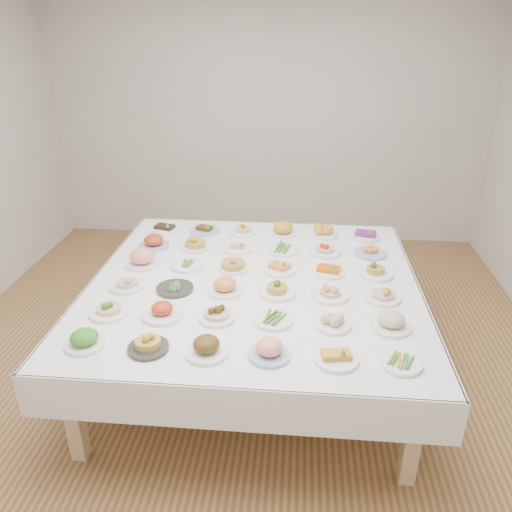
# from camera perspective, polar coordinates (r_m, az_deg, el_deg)

# --- Properties ---
(room_envelope) EXTENTS (5.02, 5.02, 2.81)m
(room_envelope) POSITION_cam_1_polar(r_m,az_deg,el_deg) (3.38, -1.86, 14.90)
(room_envelope) COLOR #A76D45
(room_envelope) RESTS_ON ground
(display_table) EXTENTS (2.34, 2.34, 0.75)m
(display_table) POSITION_cam_1_polar(r_m,az_deg,el_deg) (3.61, -0.22, -3.78)
(display_table) COLOR white
(display_table) RESTS_ON ground
(dish_0) EXTENTS (0.23, 0.23, 0.13)m
(dish_0) POSITION_cam_1_polar(r_m,az_deg,el_deg) (3.03, -19.05, -8.71)
(dish_0) COLOR white
(dish_0) RESTS_ON display_table
(dish_1) EXTENTS (0.23, 0.23, 0.12)m
(dish_1) POSITION_cam_1_polar(r_m,az_deg,el_deg) (2.91, -12.27, -9.59)
(dish_1) COLOR #2E2C29
(dish_1) RESTS_ON display_table
(dish_2) EXTENTS (0.24, 0.24, 0.13)m
(dish_2) POSITION_cam_1_polar(r_m,az_deg,el_deg) (2.83, -5.69, -10.09)
(dish_2) COLOR white
(dish_2) RESTS_ON display_table
(dish_3) EXTENTS (0.23, 0.23, 0.13)m
(dish_3) POSITION_cam_1_polar(r_m,az_deg,el_deg) (2.79, 1.52, -10.36)
(dish_3) COLOR #4C66B2
(dish_3) RESTS_ON display_table
(dish_4) EXTENTS (0.24, 0.24, 0.10)m
(dish_4) POSITION_cam_1_polar(r_m,az_deg,el_deg) (2.80, 9.16, -11.11)
(dish_4) COLOR white
(dish_4) RESTS_ON display_table
(dish_5) EXTENTS (0.23, 0.23, 0.05)m
(dish_5) POSITION_cam_1_polar(r_m,az_deg,el_deg) (2.86, 16.20, -11.55)
(dish_5) COLOR white
(dish_5) RESTS_ON display_table
(dish_6) EXTENTS (0.24, 0.24, 0.13)m
(dish_6) POSITION_cam_1_polar(r_m,az_deg,el_deg) (3.30, -16.50, -5.48)
(dish_6) COLOR white
(dish_6) RESTS_ON display_table
(dish_7) EXTENTS (0.26, 0.26, 0.14)m
(dish_7) POSITION_cam_1_polar(r_m,az_deg,el_deg) (3.20, -10.70, -5.83)
(dish_7) COLOR white
(dish_7) RESTS_ON display_table
(dish_8) EXTENTS (0.23, 0.23, 0.13)m
(dish_8) POSITION_cam_1_polar(r_m,az_deg,el_deg) (3.12, -4.50, -6.20)
(dish_8) COLOR white
(dish_8) RESTS_ON display_table
(dish_9) EXTENTS (0.24, 0.24, 0.05)m
(dish_9) POSITION_cam_1_polar(r_m,az_deg,el_deg) (3.11, 2.01, -7.17)
(dish_9) COLOR white
(dish_9) RESTS_ON display_table
(dish_10) EXTENTS (0.22, 0.22, 0.10)m
(dish_10) POSITION_cam_1_polar(r_m,az_deg,el_deg) (3.09, 8.78, -7.21)
(dish_10) COLOR white
(dish_10) RESTS_ON display_table
(dish_11) EXTENTS (0.26, 0.26, 0.14)m
(dish_11) POSITION_cam_1_polar(r_m,az_deg,el_deg) (3.13, 15.21, -6.88)
(dish_11) COLOR white
(dish_11) RESTS_ON display_table
(dish_12) EXTENTS (0.24, 0.24, 0.13)m
(dish_12) POSITION_cam_1_polar(r_m,az_deg,el_deg) (3.58, -14.54, -2.63)
(dish_12) COLOR white
(dish_12) RESTS_ON display_table
(dish_13) EXTENTS (0.25, 0.25, 0.05)m
(dish_13) POSITION_cam_1_polar(r_m,az_deg,el_deg) (3.50, -9.27, -3.58)
(dish_13) COLOR #2E2C29
(dish_13) RESTS_ON display_table
(dish_14) EXTENTS (0.23, 0.23, 0.13)m
(dish_14) POSITION_cam_1_polar(r_m,az_deg,el_deg) (3.42, -3.58, -3.26)
(dish_14) COLOR white
(dish_14) RESTS_ON display_table
(dish_15) EXTENTS (0.25, 0.25, 0.13)m
(dish_15) POSITION_cam_1_polar(r_m,az_deg,el_deg) (3.39, 2.41, -3.54)
(dish_15) COLOR white
(dish_15) RESTS_ON display_table
(dish_16) EXTENTS (0.25, 0.25, 0.13)m
(dish_16) POSITION_cam_1_polar(r_m,az_deg,el_deg) (3.39, 8.51, -3.71)
(dish_16) COLOR white
(dish_16) RESTS_ON display_table
(dish_17) EXTENTS (0.23, 0.23, 0.14)m
(dish_17) POSITION_cam_1_polar(r_m,az_deg,el_deg) (3.43, 14.36, -3.84)
(dish_17) COLOR white
(dish_17) RESTS_ON display_table
(dish_18) EXTENTS (0.25, 0.25, 0.14)m
(dish_18) POSITION_cam_1_polar(r_m,az_deg,el_deg) (3.88, -12.93, -0.12)
(dish_18) COLOR white
(dish_18) RESTS_ON display_table
(dish_19) EXTENTS (0.25, 0.25, 0.05)m
(dish_19) POSITION_cam_1_polar(r_m,az_deg,el_deg) (3.81, -7.82, -0.97)
(dish_19) COLOR white
(dish_19) RESTS_ON display_table
(dish_20) EXTENTS (0.25, 0.24, 0.14)m
(dish_20) POSITION_cam_1_polar(r_m,az_deg,el_deg) (3.72, -2.64, -0.63)
(dish_20) COLOR white
(dish_20) RESTS_ON display_table
(dish_21) EXTENTS (0.26, 0.26, 0.11)m
(dish_21) POSITION_cam_1_polar(r_m,az_deg,el_deg) (3.71, 2.73, -1.09)
(dish_21) COLOR white
(dish_21) RESTS_ON display_table
(dish_22) EXTENTS (0.24, 0.24, 0.10)m
(dish_22) POSITION_cam_1_polar(r_m,az_deg,el_deg) (3.71, 8.30, -1.40)
(dish_22) COLOR white
(dish_22) RESTS_ON display_table
(dish_23) EXTENTS (0.25, 0.25, 0.13)m
(dish_23) POSITION_cam_1_polar(r_m,az_deg,el_deg) (3.74, 13.54, -1.36)
(dish_23) COLOR white
(dish_23) RESTS_ON display_table
(dish_24) EXTENTS (0.24, 0.24, 0.14)m
(dish_24) POSITION_cam_1_polar(r_m,az_deg,el_deg) (4.18, -11.63, 1.89)
(dish_24) COLOR #4C66B2
(dish_24) RESTS_ON display_table
(dish_25) EXTENTS (0.23, 0.23, 0.14)m
(dish_25) POSITION_cam_1_polar(r_m,az_deg,el_deg) (4.09, -6.98, 1.69)
(dish_25) COLOR white
(dish_25) RESTS_ON display_table
(dish_26) EXTENTS (0.24, 0.24, 0.09)m
(dish_26) POSITION_cam_1_polar(r_m,az_deg,el_deg) (4.05, -2.09, 1.12)
(dish_26) COLOR white
(dish_26) RESTS_ON display_table
(dish_27) EXTENTS (0.27, 0.26, 0.06)m
(dish_27) POSITION_cam_1_polar(r_m,az_deg,el_deg) (4.03, 3.07, 0.90)
(dish_27) COLOR white
(dish_27) RESTS_ON display_table
(dish_28) EXTENTS (0.26, 0.26, 0.12)m
(dish_28) POSITION_cam_1_polar(r_m,az_deg,el_deg) (4.02, 7.88, 1.03)
(dish_28) COLOR white
(dish_28) RESTS_ON display_table
(dish_29) EXTENTS (0.26, 0.26, 0.10)m
(dish_29) POSITION_cam_1_polar(r_m,az_deg,el_deg) (4.07, 12.92, 0.66)
(dish_29) COLOR #4C66B2
(dish_29) RESTS_ON display_table
(dish_30) EXTENTS (0.23, 0.23, 0.10)m
(dish_30) POSITION_cam_1_polar(r_m,az_deg,el_deg) (4.51, -10.41, 3.35)
(dish_30) COLOR white
(dish_30) RESTS_ON display_table
(dish_31) EXTENTS (0.25, 0.25, 0.10)m
(dish_31) POSITION_cam_1_polar(r_m,az_deg,el_deg) (4.42, -5.92, 3.17)
(dish_31) COLOR #4C66B2
(dish_31) RESTS_ON display_table
(dish_32) EXTENTS (0.23, 0.23, 0.11)m
(dish_32) POSITION_cam_1_polar(r_m,az_deg,el_deg) (4.38, -1.47, 3.19)
(dish_32) COLOR white
(dish_32) RESTS_ON display_table
(dish_33) EXTENTS (0.24, 0.24, 0.13)m
(dish_33) POSITION_cam_1_polar(r_m,az_deg,el_deg) (4.34, 3.10, 3.21)
(dish_33) COLOR white
(dish_33) RESTS_ON display_table
(dish_34) EXTENTS (0.24, 0.24, 0.11)m
(dish_34) POSITION_cam_1_polar(r_m,az_deg,el_deg) (4.36, 7.80, 2.93)
(dish_34) COLOR white
(dish_34) RESTS_ON display_table
(dish_35) EXTENTS (0.25, 0.25, 0.11)m
(dish_35) POSITION_cam_1_polar(r_m,az_deg,el_deg) (4.38, 12.43, 2.60)
(dish_35) COLOR white
(dish_35) RESTS_ON display_table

